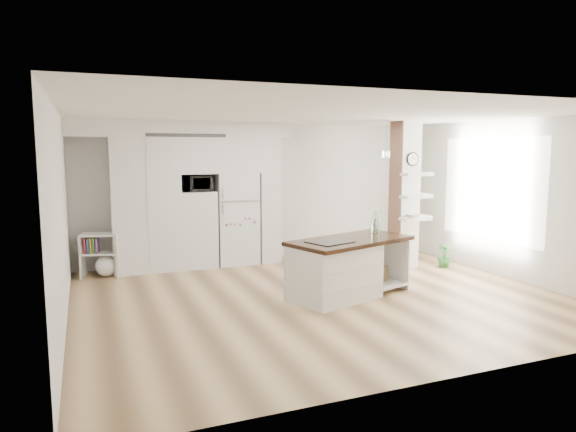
% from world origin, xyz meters
% --- Properties ---
extents(floor, '(7.00, 6.00, 0.01)m').
position_xyz_m(floor, '(0.00, 0.00, 0.00)').
color(floor, tan).
rests_on(floor, ground).
extents(room, '(7.04, 6.04, 2.72)m').
position_xyz_m(room, '(0.00, 0.00, 1.86)').
color(room, white).
rests_on(room, ground).
extents(cabinet_wall, '(4.00, 0.71, 2.70)m').
position_xyz_m(cabinet_wall, '(-1.45, 2.67, 1.51)').
color(cabinet_wall, white).
rests_on(cabinet_wall, floor).
extents(refrigerator, '(0.78, 0.69, 1.75)m').
position_xyz_m(refrigerator, '(-0.53, 2.68, 0.88)').
color(refrigerator, white).
rests_on(refrigerator, floor).
extents(column, '(0.69, 0.90, 2.70)m').
position_xyz_m(column, '(2.38, 1.13, 1.35)').
color(column, silver).
rests_on(column, floor).
extents(window, '(0.00, 2.40, 2.40)m').
position_xyz_m(window, '(3.48, 0.30, 1.50)').
color(window, white).
rests_on(window, room).
extents(pendant_light, '(0.12, 0.12, 0.10)m').
position_xyz_m(pendant_light, '(1.70, 0.15, 2.12)').
color(pendant_light, white).
rests_on(pendant_light, room).
extents(kitchen_island, '(2.11, 1.47, 1.44)m').
position_xyz_m(kitchen_island, '(0.25, -0.17, 0.45)').
color(kitchen_island, white).
rests_on(kitchen_island, floor).
extents(bookshelf, '(0.71, 0.52, 0.76)m').
position_xyz_m(bookshelf, '(-2.97, 2.49, 0.33)').
color(bookshelf, white).
rests_on(bookshelf, floor).
extents(floor_plant_a, '(0.31, 0.28, 0.45)m').
position_xyz_m(floor_plant_a, '(2.55, 1.54, 0.23)').
color(floor_plant_a, '#31772F').
rests_on(floor_plant_a, floor).
extents(floor_plant_b, '(0.31, 0.31, 0.43)m').
position_xyz_m(floor_plant_b, '(3.00, 0.88, 0.21)').
color(floor_plant_b, '#31772F').
rests_on(floor_plant_b, floor).
extents(microwave, '(0.54, 0.37, 0.30)m').
position_xyz_m(microwave, '(-1.27, 2.62, 1.57)').
color(microwave, '#2D2D2D').
rests_on(microwave, cabinet_wall).
extents(shelf_plant, '(0.27, 0.23, 0.30)m').
position_xyz_m(shelf_plant, '(2.63, 1.30, 1.52)').
color(shelf_plant, '#31772F').
rests_on(shelf_plant, column).
extents(decor_bowl, '(0.22, 0.22, 0.05)m').
position_xyz_m(decor_bowl, '(2.30, 0.90, 1.00)').
color(decor_bowl, white).
rests_on(decor_bowl, column).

